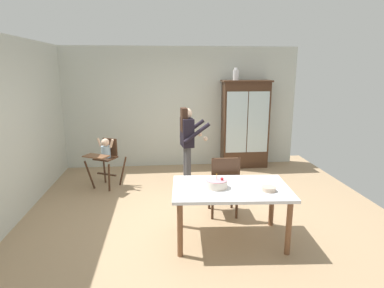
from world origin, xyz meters
TOP-DOWN VIEW (x-y plane):
  - ground_plane at (0.00, 0.00)m, footprint 6.24×6.24m
  - wall_back at (0.00, 2.63)m, footprint 5.32×0.06m
  - wall_left at (-2.63, 0.00)m, footprint 0.06×5.32m
  - china_cabinet at (1.44, 2.37)m, footprint 1.08×0.48m
  - ceramic_vase at (1.20, 2.37)m, footprint 0.13×0.13m
  - high_chair_with_toddler at (-1.51, 1.30)m, footprint 0.78×0.84m
  - adult_person at (0.02, 1.10)m, footprint 0.55×0.53m
  - dining_table at (0.42, -0.85)m, footprint 1.55×1.03m
  - birthday_cake at (0.23, -0.85)m, footprint 0.28×0.28m
  - serving_bowl at (0.86, -1.03)m, footprint 0.18×0.18m
  - dining_chair_far_side at (0.47, -0.17)m, footprint 0.45×0.45m

SIDE VIEW (x-z plane):
  - ground_plane at x=0.00m, z-range 0.00..0.00m
  - dining_chair_far_side at x=0.47m, z-range 0.08..1.04m
  - dining_table at x=0.42m, z-range 0.28..1.02m
  - high_chair_with_toddler at x=-1.51m, z-range 0.18..1.13m
  - serving_bowl at x=0.86m, z-range 0.74..0.79m
  - birthday_cake at x=0.23m, z-range 0.70..0.89m
  - adult_person at x=0.02m, z-range 0.20..1.73m
  - china_cabinet at x=1.44m, z-range 0.01..1.98m
  - wall_back at x=0.00m, z-range 0.00..2.70m
  - wall_left at x=-2.63m, z-range 0.00..2.70m
  - ceramic_vase at x=1.20m, z-range 1.96..2.23m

